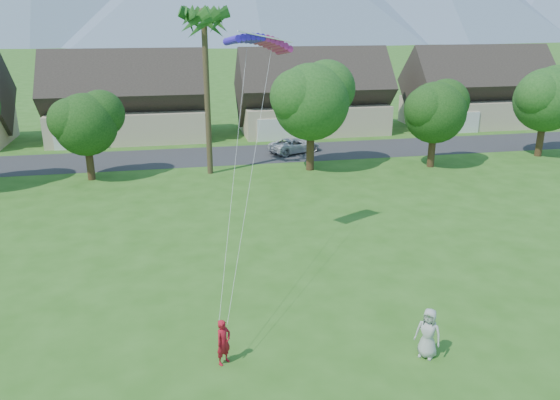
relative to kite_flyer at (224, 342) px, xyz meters
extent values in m
cube|color=#2D2D30|center=(3.34, 30.57, -0.86)|extent=(90.00, 7.00, 0.01)
imported|color=#AA1321|center=(0.00, 0.00, 0.00)|extent=(0.75, 0.72, 1.73)
imported|color=#AEAFAA|center=(7.33, -1.01, 0.10)|extent=(1.11, 1.09, 1.93)
imported|color=silver|center=(9.40, 30.57, -0.19)|extent=(5.32, 3.95, 1.34)
cube|color=beige|center=(-5.66, 39.57, 0.63)|extent=(15.00, 8.00, 3.00)
cube|color=#382D28|center=(-5.66, 39.57, 3.92)|extent=(15.75, 8.15, 8.15)
cube|color=silver|center=(-9.86, 35.51, 0.23)|extent=(4.80, 0.12, 2.20)
cube|color=beige|center=(13.34, 39.57, 0.63)|extent=(15.00, 8.00, 3.00)
cube|color=#382D28|center=(13.34, 39.57, 3.92)|extent=(15.75, 8.15, 8.15)
cube|color=silver|center=(9.14, 35.51, 0.23)|extent=(4.80, 0.12, 2.20)
cube|color=beige|center=(32.34, 39.57, 0.63)|extent=(15.00, 8.00, 3.00)
cube|color=#382D28|center=(32.34, 39.57, 3.92)|extent=(15.75, 8.15, 8.15)
cube|color=silver|center=(28.14, 35.51, 0.23)|extent=(4.80, 0.12, 2.20)
cylinder|color=#47301C|center=(-7.66, 25.07, 0.22)|extent=(0.56, 0.56, 2.18)
sphere|color=#214916|center=(-7.66, 25.07, 3.35)|extent=(4.62, 4.62, 4.62)
cylinder|color=#47301C|center=(9.34, 24.57, 0.54)|extent=(0.62, 0.62, 2.82)
sphere|color=#214916|center=(9.34, 24.57, 4.59)|extent=(5.98, 5.98, 5.98)
cylinder|color=#47301C|center=(19.34, 23.57, 0.29)|extent=(0.58, 0.58, 2.30)
sphere|color=#214916|center=(19.34, 23.57, 3.60)|extent=(4.90, 4.90, 4.90)
cylinder|color=#47301C|center=(30.34, 25.07, 0.41)|extent=(0.60, 0.60, 2.56)
sphere|color=#214916|center=(30.34, 25.07, 4.09)|extent=(5.44, 5.44, 5.44)
cylinder|color=#4C3D26|center=(1.34, 25.07, 5.13)|extent=(0.44, 0.44, 12.00)
sphere|color=#286021|center=(1.34, 25.07, 11.43)|extent=(3.00, 3.00, 3.00)
cube|color=#371BCE|center=(2.14, 9.98, 9.93)|extent=(1.97, 1.67, 0.50)
cube|color=#BF2373|center=(3.84, 9.98, 9.93)|extent=(1.97, 1.67, 0.50)
camera|label=1|loc=(-1.24, -16.80, 11.04)|focal=35.00mm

